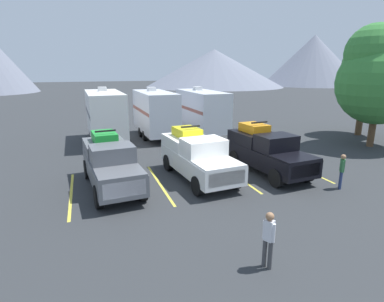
{
  "coord_description": "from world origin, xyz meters",
  "views": [
    {
      "loc": [
        -5.1,
        -13.3,
        5.41
      ],
      "look_at": [
        0.0,
        1.6,
        1.2
      ],
      "focal_mm": 29.29,
      "sensor_mm": 36.0,
      "label": 1
    }
  ],
  "objects": [
    {
      "name": "pickup_truck_c",
      "position": [
        3.78,
        0.51,
        1.19
      ],
      "size": [
        2.51,
        5.46,
        2.6
      ],
      "color": "black",
      "rests_on": "ground"
    },
    {
      "name": "pickup_truck_b",
      "position": [
        0.01,
        0.87,
        1.17
      ],
      "size": [
        2.59,
        5.72,
        2.52
      ],
      "color": "white",
      "rests_on": "ground"
    },
    {
      "name": "tree_a",
      "position": [
        13.73,
        3.09,
        4.86
      ],
      "size": [
        5.55,
        5.55,
        8.26
      ],
      "color": "brown",
      "rests_on": "ground"
    },
    {
      "name": "pickup_truck_a",
      "position": [
        -4.2,
        0.94,
        1.19
      ],
      "size": [
        2.48,
        5.74,
        2.55
      ],
      "color": "#595B60",
      "rests_on": "ground"
    },
    {
      "name": "mountain_ridge",
      "position": [
        4.91,
        72.72,
        7.21
      ],
      "size": [
        151.83,
        39.66,
        17.26
      ],
      "color": "slate",
      "rests_on": "ground"
    },
    {
      "name": "lot_stripe_a",
      "position": [
        -5.99,
        0.6,
        0.0
      ],
      "size": [
        0.12,
        5.5,
        0.01
      ],
      "primitive_type": "cube",
      "color": "gold",
      "rests_on": "ground"
    },
    {
      "name": "person_b",
      "position": [
        5.73,
        -2.71,
        0.94
      ],
      "size": [
        0.3,
        0.31,
        1.64
      ],
      "color": "navy",
      "rests_on": "ground"
    },
    {
      "name": "person_a",
      "position": [
        -0.66,
        -6.77,
        0.97
      ],
      "size": [
        0.29,
        0.34,
        1.68
      ],
      "color": "#3F3F42",
      "rests_on": "ground"
    },
    {
      "name": "camper_trailer_b",
      "position": [
        0.07,
        10.76,
        2.05
      ],
      "size": [
        2.49,
        7.48,
        3.9
      ],
      "color": "silver",
      "rests_on": "ground"
    },
    {
      "name": "camper_trailer_a",
      "position": [
        -3.73,
        10.35,
        2.11
      ],
      "size": [
        2.58,
        7.65,
        4.01
      ],
      "color": "white",
      "rests_on": "ground"
    },
    {
      "name": "camper_trailer_c",
      "position": [
        3.93,
        10.62,
        2.04
      ],
      "size": [
        2.54,
        7.68,
        3.88
      ],
      "color": "silver",
      "rests_on": "ground"
    },
    {
      "name": "lot_stripe_d",
      "position": [
        5.99,
        0.6,
        0.0
      ],
      "size": [
        0.12,
        5.5,
        0.01
      ],
      "primitive_type": "cube",
      "color": "gold",
      "rests_on": "ground"
    },
    {
      "name": "tree_b",
      "position": [
        16.14,
        6.43,
        4.49
      ],
      "size": [
        4.24,
        4.24,
        7.1
      ],
      "color": "brown",
      "rests_on": "ground"
    },
    {
      "name": "lot_stripe_b",
      "position": [
        -2.0,
        0.6,
        0.0
      ],
      "size": [
        0.12,
        5.5,
        0.01
      ],
      "primitive_type": "cube",
      "color": "gold",
      "rests_on": "ground"
    },
    {
      "name": "lot_stripe_c",
      "position": [
        2.0,
        0.6,
        0.0
      ],
      "size": [
        0.12,
        5.5,
        0.01
      ],
      "primitive_type": "cube",
      "color": "gold",
      "rests_on": "ground"
    },
    {
      "name": "ground_plane",
      "position": [
        0.0,
        0.0,
        0.0
      ],
      "size": [
        240.0,
        240.0,
        0.0
      ],
      "primitive_type": "plane",
      "color": "#2D3033"
    }
  ]
}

